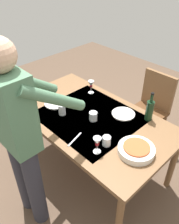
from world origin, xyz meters
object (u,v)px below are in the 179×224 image
Objects in this scene: water_cup_near_right at (107,141)px; dinner_plate_far at (55,103)px; person_server at (20,134)px; wine_bottle at (150,110)px; dinner_plate_near at (123,114)px; water_cup_near_left at (62,110)px; wine_glass_right at (97,142)px; water_cup_far_left at (93,116)px; dining_table at (89,121)px; serving_bowl_pasta at (136,150)px; wine_glass_left at (91,85)px; chair_near at (151,105)px.

water_cup_near_right is 0.80m from dinner_plate_far.
person_server is 5.71× the size of wine_bottle.
water_cup_near_left is at bearing 45.63° from dinner_plate_near.
dinner_plate_far is (0.44, -0.63, -0.23)m from person_server.
wine_glass_right reaches higher than water_cup_far_left.
dining_table is at bearing 51.22° from dinner_plate_near.
water_cup_near_right reaches higher than serving_bowl_pasta.
wine_glass_right is (0.04, 0.67, -0.01)m from wine_bottle.
wine_glass_right reaches higher than water_cup_near_left.
dinner_plate_near is at bearing -68.31° from water_cup_near_right.
wine_glass_left and wine_glass_right have the same top height.
chair_near is 1.21m from wine_glass_right.
person_server is 15.61× the size of water_cup_near_left.
person_server reaches higher than wine_glass_left.
water_cup_near_right is 0.37× the size of dinner_plate_far.
dinner_plate_near is 0.72m from dinner_plate_far.
person_server reaches higher than water_cup_far_left.
water_cup_near_left is 0.36× the size of serving_bowl_pasta.
person_server is at bearing 84.82° from chair_near.
dining_table is 0.35m from dinner_plate_near.
wine_bottle is at bearing -153.01° from dinner_plate_near.
wine_bottle is (-0.43, -0.37, 0.18)m from dining_table.
person_server is 11.19× the size of wine_glass_left.
chair_near reaches higher than dinner_plate_near.
dinner_plate_far is at bearing 30.00° from wine_bottle.
wine_bottle is 3.43× the size of water_cup_near_right.
wine_glass_left is at bearing -79.28° from water_cup_near_left.
dinner_plate_near is at bearing -128.78° from dining_table.
serving_bowl_pasta is (-0.19, 0.44, -0.08)m from wine_bottle.
wine_glass_right is 0.62m from water_cup_near_left.
water_cup_near_right is at bearing 111.69° from dinner_plate_near.
wine_bottle is 0.53m from water_cup_far_left.
wine_glass_right is at bearing 91.46° from water_cup_near_right.
water_cup_far_left is (-0.28, -0.16, -0.01)m from water_cup_near_left.
person_server is 1.12m from wine_glass_left.
wine_glass_left is 0.50m from water_cup_near_left.
dining_table is at bearing -141.29° from water_cup_near_left.
wine_glass_right is at bearing 107.73° from dinner_plate_near.
water_cup_near_left is 1.25× the size of water_cup_near_right.
wine_bottle is (-0.25, 0.49, 0.30)m from chair_near.
dinner_plate_near is (-0.43, -0.43, -0.05)m from water_cup_near_left.
dining_table is 1.84× the size of chair_near.
wine_glass_left is at bearing -35.55° from water_cup_near_right.
dining_table is at bearing -87.56° from person_server.
water_cup_near_right is at bearing 101.42° from chair_near.
water_cup_near_left reaches higher than water_cup_far_left.
wine_glass_right is (-0.21, 1.16, 0.30)m from chair_near.
dinner_plate_far is (0.62, 0.37, 0.00)m from dinner_plate_near.
wine_glass_right is at bearing 138.69° from wine_glass_left.
serving_bowl_pasta is at bearing 115.10° from chair_near.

